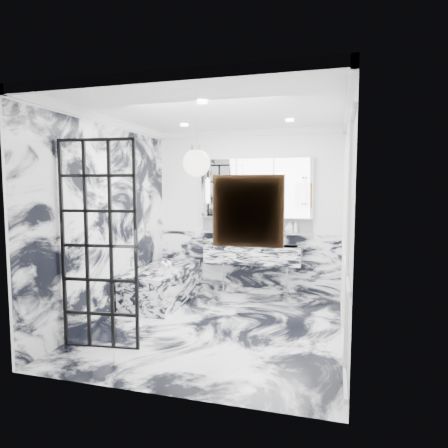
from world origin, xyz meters
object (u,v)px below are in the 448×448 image
(trough_sink, at_px, (253,254))
(mirror_cabinet, at_px, (256,188))
(crittall_door, at_px, (99,246))
(bathtub, at_px, (164,285))

(trough_sink, xyz_separation_m, mirror_cabinet, (-0.00, 0.17, 1.09))
(trough_sink, distance_m, mirror_cabinet, 1.10)
(crittall_door, distance_m, bathtub, 2.10)
(trough_sink, bearing_deg, crittall_door, -116.11)
(trough_sink, bearing_deg, bathtub, -153.52)
(trough_sink, distance_m, bathtub, 1.55)
(mirror_cabinet, distance_m, bathtub, 2.20)
(crittall_door, bearing_deg, trough_sink, 57.51)
(crittall_door, bearing_deg, bathtub, 85.80)
(crittall_door, relative_size, trough_sink, 1.47)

